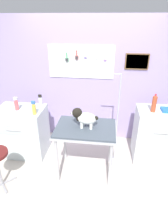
# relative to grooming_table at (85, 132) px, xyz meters

# --- Properties ---
(ground) EXTENTS (4.40, 4.00, 0.04)m
(ground) POSITION_rel_grooming_table_xyz_m (-0.03, -0.21, -0.75)
(ground) COLOR #BCB2A5
(rear_wall_panel) EXTENTS (4.00, 0.11, 2.30)m
(rear_wall_panel) POSITION_rel_grooming_table_xyz_m (-0.03, 1.07, 0.43)
(rear_wall_panel) COLOR #A391C4
(rear_wall_panel) RESTS_ON ground
(grooming_table) EXTENTS (0.89, 0.64, 0.82)m
(grooming_table) POSITION_rel_grooming_table_xyz_m (0.00, 0.00, 0.00)
(grooming_table) COLOR #B7B7BC
(grooming_table) RESTS_ON ground
(grooming_arm) EXTENTS (0.29, 0.11, 1.53)m
(grooming_arm) POSITION_rel_grooming_table_xyz_m (0.45, 0.34, -0.02)
(grooming_arm) COLOR #B7B7BC
(grooming_arm) RESTS_ON ground
(dog) EXTENTS (0.40, 0.20, 0.29)m
(dog) POSITION_rel_grooming_table_xyz_m (-0.03, 0.01, 0.24)
(dog) COLOR white
(dog) RESTS_ON grooming_table
(counter_left) EXTENTS (0.80, 0.58, 0.86)m
(counter_left) POSITION_rel_grooming_table_xyz_m (-1.16, 0.36, -0.29)
(counter_left) COLOR silver
(counter_left) RESTS_ON ground
(cabinet_right) EXTENTS (0.68, 0.54, 0.92)m
(cabinet_right) POSITION_rel_grooming_table_xyz_m (1.12, 0.49, -0.27)
(cabinet_right) COLOR silver
(cabinet_right) RESTS_ON ground
(spray_bottle_tall) EXTENTS (0.06, 0.06, 0.23)m
(spray_bottle_tall) POSITION_rel_grooming_table_xyz_m (-0.84, 0.21, 0.23)
(spray_bottle_tall) COLOR gold
(spray_bottle_tall) RESTS_ON counter_left
(pump_bottle_white) EXTENTS (0.06, 0.06, 0.22)m
(pump_bottle_white) POSITION_rel_grooming_table_xyz_m (-1.18, 0.33, 0.23)
(pump_bottle_white) COLOR #DC575C
(pump_bottle_white) RESTS_ON counter_left
(detangler_spray) EXTENTS (0.06, 0.06, 0.20)m
(detangler_spray) POSITION_rel_grooming_table_xyz_m (-0.85, 0.54, 0.22)
(detangler_spray) COLOR white
(detangler_spray) RESTS_ON counter_left
(soda_bottle) EXTENTS (0.07, 0.07, 0.29)m
(soda_bottle) POSITION_rel_grooming_table_xyz_m (1.00, 0.44, 0.33)
(soda_bottle) COLOR #B4482A
(soda_bottle) RESTS_ON cabinet_right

